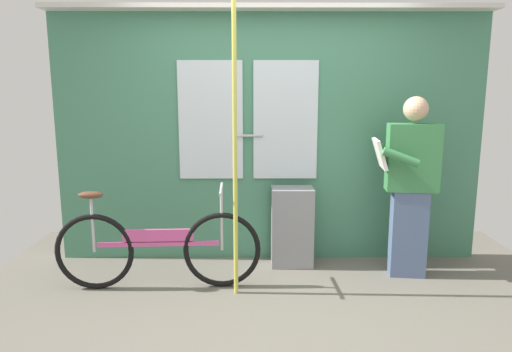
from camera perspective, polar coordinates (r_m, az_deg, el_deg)
ground_plane at (r=3.60m, az=2.21°, el=-16.89°), size 5.03×4.07×0.04m
train_door_wall at (r=4.44m, az=1.53°, el=5.36°), size 4.03×0.28×2.37m
bicycle_near_door at (r=3.98m, az=-11.98°, el=-8.59°), size 1.69×0.44×0.85m
passenger_reading_newspaper at (r=4.26m, az=18.31°, el=-0.90°), size 0.58×0.49×1.58m
trash_bin_by_wall at (r=4.41m, az=4.43°, el=-6.18°), size 0.38×0.28×0.74m
handrail_pole at (r=3.61m, az=-2.59°, el=3.00°), size 0.04×0.04×2.33m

